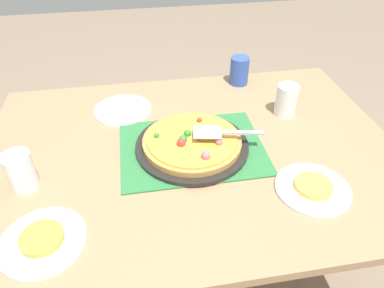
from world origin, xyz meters
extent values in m
plane|color=#84705B|center=(0.00, 0.00, 0.00)|extent=(8.00, 8.00, 0.00)
cube|color=#9E7A56|center=(0.00, 0.00, 0.73)|extent=(1.40, 1.00, 0.03)
cube|color=#9E7A56|center=(-0.64, -0.44, 0.36)|extent=(0.07, 0.07, 0.72)
cube|color=#9E7A56|center=(0.64, -0.44, 0.36)|extent=(0.07, 0.07, 0.72)
cube|color=#2D753D|center=(0.00, 0.00, 0.75)|extent=(0.48, 0.36, 0.01)
cylinder|color=black|center=(0.00, 0.00, 0.76)|extent=(0.38, 0.38, 0.01)
cylinder|color=#B78442|center=(0.00, 0.00, 0.78)|extent=(0.33, 0.33, 0.02)
cylinder|color=gold|center=(0.00, 0.00, 0.79)|extent=(0.30, 0.30, 0.01)
sphere|color=#338433|center=(0.03, 0.01, 0.80)|extent=(0.03, 0.03, 0.03)
sphere|color=#338433|center=(-0.06, 0.01, 0.80)|extent=(0.02, 0.02, 0.02)
sphere|color=#338433|center=(0.01, -0.02, 0.80)|extent=(0.03, 0.03, 0.03)
sphere|color=#B76675|center=(-0.03, 0.11, 0.80)|extent=(0.03, 0.03, 0.03)
sphere|color=red|center=(-0.04, -0.09, 0.80)|extent=(0.02, 0.02, 0.02)
sphere|color=#B76675|center=(-0.08, 0.04, 0.80)|extent=(0.02, 0.02, 0.02)
sphere|color=red|center=(0.04, 0.03, 0.80)|extent=(0.03, 0.03, 0.03)
sphere|color=#B76675|center=(-0.02, 0.01, 0.80)|extent=(0.03, 0.03, 0.03)
sphere|color=#338433|center=(0.11, -0.03, 0.80)|extent=(0.02, 0.02, 0.02)
cylinder|color=white|center=(-0.32, 0.25, 0.76)|extent=(0.22, 0.22, 0.01)
cylinder|color=white|center=(0.44, 0.31, 0.76)|extent=(0.22, 0.22, 0.01)
cylinder|color=white|center=(0.23, -0.28, 0.76)|extent=(0.22, 0.22, 0.01)
cylinder|color=#EAB747|center=(-0.32, 0.25, 0.77)|extent=(0.11, 0.11, 0.02)
cylinder|color=gold|center=(0.44, 0.31, 0.77)|extent=(0.11, 0.11, 0.02)
cylinder|color=white|center=(-0.39, -0.15, 0.81)|extent=(0.08, 0.08, 0.12)
cylinder|color=#3351AD|center=(-0.28, -0.42, 0.81)|extent=(0.08, 0.08, 0.12)
cylinder|color=white|center=(0.52, 0.09, 0.81)|extent=(0.08, 0.08, 0.12)
cube|color=silver|center=(-0.05, 0.01, 0.82)|extent=(0.10, 0.09, 0.00)
cube|color=#B2B2B7|center=(-0.16, 0.03, 0.82)|extent=(0.14, 0.04, 0.01)
camera|label=1|loc=(0.16, 0.92, 1.50)|focal=33.01mm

